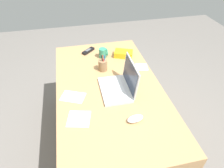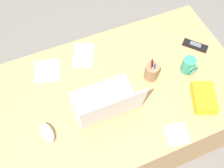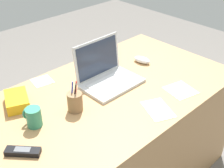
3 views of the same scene
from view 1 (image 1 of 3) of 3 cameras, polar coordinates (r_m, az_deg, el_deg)
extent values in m
plane|color=slate|center=(2.17, -0.70, -15.38)|extent=(6.00, 6.00, 0.00)
cube|color=tan|center=(1.89, -0.79, -9.06)|extent=(1.50, 0.84, 0.72)
cube|color=silver|center=(1.60, 0.73, -1.59)|extent=(0.34, 0.22, 0.02)
cube|color=silver|center=(1.60, 1.41, -1.21)|extent=(0.28, 0.11, 0.00)
cube|color=silver|center=(1.58, -1.64, -1.66)|extent=(0.09, 0.05, 0.00)
cube|color=silver|center=(1.55, 5.27, 2.44)|extent=(0.33, 0.03, 0.23)
cube|color=#283347|center=(1.55, 5.08, 2.43)|extent=(0.30, 0.02, 0.20)
ellipsoid|color=white|center=(1.38, 6.61, -9.74)|extent=(0.08, 0.12, 0.04)
cylinder|color=#338C6B|center=(1.99, -2.66, 8.74)|extent=(0.07, 0.07, 0.10)
torus|color=#338C6B|center=(1.99, -1.45, 8.99)|extent=(0.07, 0.01, 0.07)
cube|color=black|center=(2.11, -6.74, 9.31)|extent=(0.13, 0.14, 0.02)
cube|color=#595B60|center=(2.10, -6.77, 9.61)|extent=(0.07, 0.07, 0.00)
cylinder|color=olive|center=(1.80, -2.64, 5.31)|extent=(0.08, 0.08, 0.10)
cylinder|color=#1933B2|center=(1.79, -2.28, 6.49)|extent=(0.03, 0.02, 0.14)
cylinder|color=black|center=(1.78, -2.67, 6.36)|extent=(0.02, 0.03, 0.14)
cylinder|color=red|center=(1.77, -2.33, 6.27)|extent=(0.02, 0.02, 0.14)
cube|color=#F2AD19|center=(2.02, 3.26, 8.58)|extent=(0.17, 0.20, 0.06)
cube|color=white|center=(1.41, -9.38, -9.70)|extent=(0.18, 0.18, 0.00)
cube|color=white|center=(1.88, 8.40, 4.79)|extent=(0.13, 0.13, 0.00)
cube|color=white|center=(1.58, -11.01, -3.58)|extent=(0.18, 0.21, 0.00)
camera|label=2|loc=(1.32, 39.10, 40.60)|focal=40.50mm
camera|label=3|loc=(2.33, -37.17, 29.55)|focal=48.22mm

